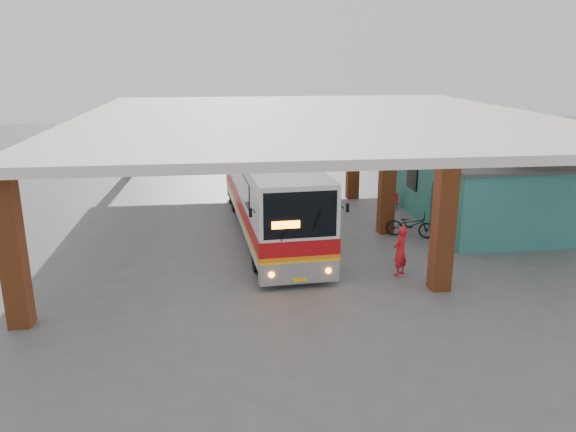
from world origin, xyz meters
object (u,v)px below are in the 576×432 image
(pedestrian, at_px, (400,251))
(coach_bus, at_px, (270,191))
(red_chair, at_px, (394,201))
(motorcycle, at_px, (411,225))

(pedestrian, bearing_deg, coach_bus, -93.66)
(red_chair, bearing_deg, coach_bus, -168.83)
(coach_bus, distance_m, red_chair, 7.27)
(motorcycle, bearing_deg, pedestrian, 179.51)
(motorcycle, xyz_separation_m, red_chair, (0.69, 4.47, -0.16))
(pedestrian, distance_m, red_chair, 8.82)
(coach_bus, height_order, red_chair, coach_bus)
(coach_bus, relative_size, red_chair, 15.97)
(coach_bus, xyz_separation_m, pedestrian, (3.94, -5.31, -0.94))
(coach_bus, height_order, pedestrian, coach_bus)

